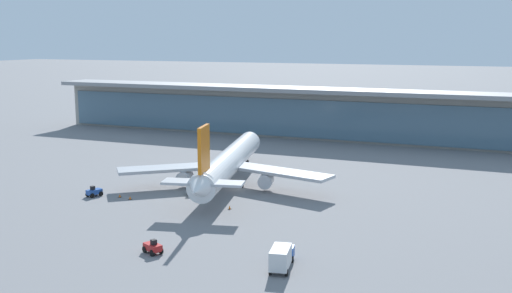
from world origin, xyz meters
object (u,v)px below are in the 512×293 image
Objects in this scene: service_truck_under_wing_yellow at (192,190)px; safety_cone_charlie at (130,198)px; airliner_on_stand at (229,162)px; safety_cone_bravo at (120,196)px; service_truck_near_nose_blue at (94,192)px; service_truck_by_tail_red at (153,247)px; service_truck_mid_apron_blue at (281,256)px; safety_cone_alpha at (230,207)px.

service_truck_under_wing_yellow is 11.82m from safety_cone_charlie.
airliner_on_stand reaches higher than safety_cone_bravo.
service_truck_by_tail_red is at bearing -39.35° from service_truck_near_nose_blue.
service_truck_mid_apron_blue is at bearing -28.31° from safety_cone_bravo.
service_truck_under_wing_yellow is 0.99× the size of service_truck_by_tail_red.
safety_cone_bravo is (4.90, 1.30, -0.56)m from service_truck_near_nose_blue.
safety_cone_alpha is at bearing -30.75° from service_truck_under_wing_yellow.
service_truck_by_tail_red is 4.74× the size of safety_cone_alpha.
service_truck_near_nose_blue is at bearing -137.77° from airliner_on_stand.
service_truck_under_wing_yellow is 0.43× the size of service_truck_mid_apron_blue.
safety_cone_bravo is at bearing 151.69° from service_truck_mid_apron_blue.
service_truck_by_tail_red is at bearing -91.12° from safety_cone_alpha.
safety_cone_alpha is (-18.09, 22.59, -1.37)m from service_truck_mid_apron_blue.
service_truck_near_nose_blue is at bearing 155.66° from service_truck_mid_apron_blue.
service_truck_mid_apron_blue is at bearing -51.32° from safety_cone_alpha.
service_truck_by_tail_red reaches higher than safety_cone_alpha.
safety_cone_charlie is (7.56, 0.77, -0.56)m from service_truck_near_nose_blue.
service_truck_near_nose_blue is at bearing -175.87° from safety_cone_alpha.
airliner_on_stand is 22.76m from safety_cone_bravo.
safety_cone_charlie is at bearing 150.64° from service_truck_mid_apron_blue.
airliner_on_stand is 21.54m from safety_cone_charlie.
safety_cone_charlie is (2.67, -0.53, 0.00)m from safety_cone_bravo.
safety_cone_charlie is (-19.92, -1.21, 0.00)m from safety_cone_alpha.
safety_cone_alpha is 19.96m from safety_cone_charlie.
airliner_on_stand is 80.03× the size of safety_cone_bravo.
service_truck_by_tail_red is at bearing -71.00° from service_truck_under_wing_yellow.
airliner_on_stand is 80.03× the size of safety_cone_charlie.
service_truck_near_nose_blue is 7.62m from safety_cone_charlie.
service_truck_near_nose_blue is 5.10m from safety_cone_bravo.
service_truck_by_tail_red is (27.01, -22.15, 0.00)m from service_truck_near_nose_blue.
service_truck_under_wing_yellow is 4.68× the size of safety_cone_alpha.
service_truck_mid_apron_blue is at bearing -29.36° from safety_cone_charlie.
airliner_on_stand reaches higher than service_truck_mid_apron_blue.
service_truck_by_tail_red is at bearing -79.76° from airliner_on_stand.
service_truck_under_wing_yellow and service_truck_by_tail_red have the same top height.
safety_cone_bravo is at bearing -131.78° from airliner_on_stand.
service_truck_under_wing_yellow reaches higher than safety_cone_bravo.
service_truck_near_nose_blue is 27.56m from safety_cone_alpha.
service_truck_mid_apron_blue is 10.86× the size of safety_cone_alpha.
safety_cone_alpha is at bearing -64.21° from airliner_on_stand.
service_truck_under_wing_yellow reaches higher than safety_cone_charlie.
safety_cone_bravo is at bearing -147.87° from service_truck_under_wing_yellow.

